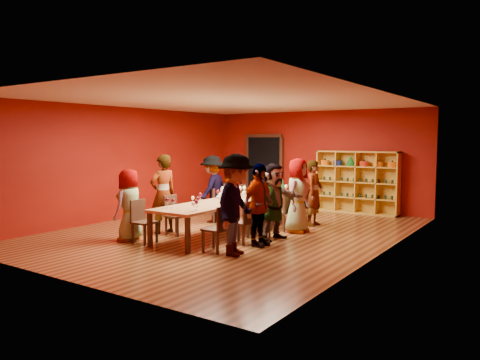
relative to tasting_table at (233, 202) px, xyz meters
The scene contains 50 objects.
room_shell 0.80m from the tasting_table, ahead, with size 7.10×9.10×3.04m.
tasting_table is the anchor object (origin of this frame).
doorway 4.80m from the tasting_table, 112.09° to the left, with size 1.40×0.17×2.30m.
shelving_unit 4.55m from the tasting_table, 72.08° to the left, with size 2.40×0.40×1.80m.
chair_person_left_0 2.19m from the tasting_table, 114.70° to the right, with size 0.42×0.42×0.89m.
person_left_0 2.36m from the tasting_table, 122.88° to the right, with size 0.74×0.41×1.52m, color tan.
chair_person_left_1 1.36m from the tasting_table, 132.55° to the right, with size 0.42×0.42×0.89m.
person_left_1 1.60m from the tasting_table, 141.26° to the right, with size 0.65×0.48×1.80m, color #161C3D.
chair_person_left_3 1.21m from the tasting_table, 139.71° to the left, with size 0.42×0.42×0.89m.
person_left_3 1.41m from the tasting_table, 146.62° to the left, with size 1.11×0.46×1.72m, color #151B3A.
chair_person_left_4 2.11m from the tasting_table, 115.63° to the left, with size 0.42×0.42×0.89m.
person_left_4 2.32m from the tasting_table, 125.01° to the left, with size 0.89×0.40×1.51m, color #47464B.
chair_person_right_0 1.99m from the tasting_table, 62.59° to the right, with size 0.42×0.42×0.89m.
person_right_0 2.20m from the tasting_table, 53.37° to the right, with size 1.21×0.50×1.88m, color pink.
chair_person_right_1 1.29m from the tasting_table, 44.27° to the right, with size 0.42×0.42×0.89m.
person_right_1 1.54m from the tasting_table, 35.33° to the right, with size 0.97×0.44×1.66m, color tan.
chair_person_right_2 0.95m from the tasting_table, 11.42° to the right, with size 0.42×0.42×0.89m.
person_right_2 1.21m from the tasting_table, ahead, with size 1.52×0.44×1.64m, color #47474B.
chair_person_right_3 1.22m from the tasting_table, 41.11° to the left, with size 0.42×0.42×0.89m.
person_right_3 1.50m from the tasting_table, 32.14° to the left, with size 0.83×0.46×1.71m, color #5570B0.
chair_person_right_4 2.00m from the tasting_table, 62.84° to the left, with size 0.42×0.42×0.89m.
person_right_4 2.16m from the tasting_table, 55.33° to the left, with size 0.59×0.43×1.62m, color pink.
wine_glass_0 0.95m from the tasting_table, 113.70° to the left, with size 0.09×0.09×0.22m.
wine_glass_1 0.86m from the tasting_table, 113.77° to the right, with size 0.09×0.09×0.22m.
wine_glass_2 1.95m from the tasting_table, 79.10° to the left, with size 0.09×0.09×0.22m.
wine_glass_3 0.33m from the tasting_table, behind, with size 0.08×0.08×0.20m.
wine_glass_4 0.43m from the tasting_table, 169.96° to the right, with size 0.09×0.09×0.22m.
wine_glass_5 1.12m from the tasting_table, 109.41° to the left, with size 0.09×0.09×0.21m.
wine_glass_6 1.96m from the tasting_table, 101.10° to the left, with size 0.08×0.08×0.19m.
wine_glass_7 0.51m from the tasting_table, 91.35° to the right, with size 0.08×0.08×0.20m.
wine_glass_8 1.28m from the tasting_table, 89.90° to the right, with size 0.08×0.08×0.20m.
wine_glass_9 1.87m from the tasting_table, 100.50° to the right, with size 0.09×0.09×0.21m.
wine_glass_10 0.37m from the tasting_table, 56.06° to the left, with size 0.08×0.08×0.19m.
wine_glass_11 1.02m from the tasting_table, 73.24° to the left, with size 0.09×0.09×0.22m.
wine_glass_12 1.64m from the tasting_table, 78.87° to the left, with size 0.08×0.08×0.20m.
wine_glass_13 0.80m from the tasting_table, 64.53° to the left, with size 0.08×0.08×0.20m.
wine_glass_14 1.32m from the tasting_table, 97.22° to the left, with size 0.07×0.07×0.18m.
wine_glass_15 1.76m from the tasting_table, 79.25° to the right, with size 0.08×0.08×0.21m.
wine_glass_16 0.98m from the tasting_table, 73.61° to the right, with size 0.08×0.08×0.21m.
wine_glass_17 0.38m from the tasting_table, 32.30° to the right, with size 0.08×0.08×0.20m.
wine_glass_18 0.36m from the tasting_table, ahead, with size 0.09×0.09×0.22m.
wine_glass_19 1.75m from the tasting_table, 98.94° to the right, with size 0.08×0.08×0.19m.
wine_glass_20 1.89m from the tasting_table, 78.89° to the right, with size 0.08×0.08×0.19m.
wine_glass_21 1.14m from the tasting_table, 104.24° to the right, with size 0.07×0.07×0.18m.
wine_glass_22 1.77m from the tasting_table, 99.77° to the left, with size 0.08×0.08×0.21m.
wine_glass_23 0.85m from the tasting_table, 65.79° to the right, with size 0.07×0.07×0.18m.
spittoon_bowl 0.13m from the tasting_table, 38.27° to the left, with size 0.33×0.33×0.18m, color silver.
carafe_a 0.32m from the tasting_table, behind, with size 0.13×0.13×0.29m.
carafe_b 0.58m from the tasting_table, 58.30° to the right, with size 0.11×0.11×0.25m.
wine_bottle 1.94m from the tasting_table, 82.26° to the left, with size 0.10×0.10×0.33m.
Camera 1 is at (6.12, -8.76, 2.14)m, focal length 35.00 mm.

